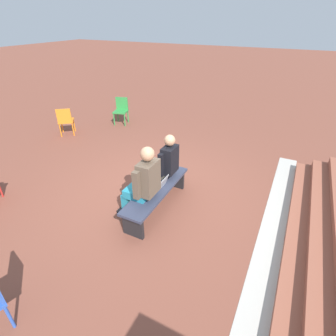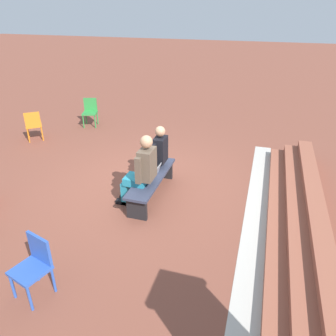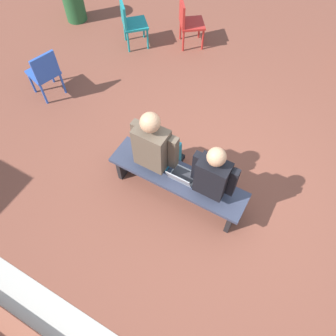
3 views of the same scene
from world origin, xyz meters
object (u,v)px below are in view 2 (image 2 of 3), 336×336
(person_student, at_px, (156,155))
(plastic_chair_near_bench_right, at_px, (34,263))
(laptop, at_px, (153,173))
(plastic_chair_near_bench_left, at_px, (90,110))
(plastic_chair_far_left, at_px, (33,124))
(person_adult, at_px, (141,169))
(bench, at_px, (152,180))

(person_student, bearing_deg, plastic_chair_near_bench_right, -10.24)
(laptop, relative_size, plastic_chair_near_bench_right, 0.38)
(laptop, bearing_deg, plastic_chair_near_bench_right, -13.17)
(plastic_chair_near_bench_left, distance_m, plastic_chair_far_left, 1.81)
(person_adult, xyz_separation_m, plastic_chair_near_bench_left, (-3.77, -3.16, -0.27))
(bench, xyz_separation_m, person_adult, (0.33, -0.07, 0.39))
(plastic_chair_near_bench_left, bearing_deg, laptop, 43.82)
(person_student, xyz_separation_m, plastic_chair_far_left, (-1.41, -4.04, -0.23))
(bench, height_order, plastic_chair_near_bench_right, plastic_chair_near_bench_right)
(person_adult, bearing_deg, plastic_chair_near_bench_left, -140.05)
(person_adult, bearing_deg, plastic_chair_far_left, -118.49)
(bench, distance_m, plastic_chair_far_left, 4.50)
(bench, distance_m, plastic_chair_near_bench_right, 2.79)
(person_adult, distance_m, plastic_chair_far_left, 4.59)
(bench, xyz_separation_m, person_student, (-0.44, -0.07, 0.35))
(plastic_chair_near_bench_right, height_order, plastic_chair_far_left, same)
(bench, xyz_separation_m, plastic_chair_near_bench_right, (2.71, -0.64, 0.13))
(bench, bearing_deg, laptop, 168.76)
(person_student, height_order, person_adult, person_adult)
(person_student, xyz_separation_m, person_adult, (0.78, -0.01, 0.04))
(bench, distance_m, person_adult, 0.52)
(person_student, relative_size, plastic_chair_near_bench_left, 1.57)
(laptop, relative_size, plastic_chair_near_bench_left, 0.38)
(plastic_chair_near_bench_right, bearing_deg, plastic_chair_far_left, -142.81)
(plastic_chair_far_left, bearing_deg, plastic_chair_near_bench_right, 37.19)
(laptop, height_order, plastic_chair_far_left, plastic_chair_far_left)
(bench, bearing_deg, plastic_chair_near_bench_left, -136.79)
(person_adult, bearing_deg, person_student, 179.58)
(plastic_chair_near_bench_left, distance_m, plastic_chair_near_bench_right, 6.67)
(plastic_chair_near_bench_right, bearing_deg, bench, 166.79)
(person_adult, distance_m, plastic_chair_near_bench_right, 2.46)
(laptop, bearing_deg, person_student, -168.49)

